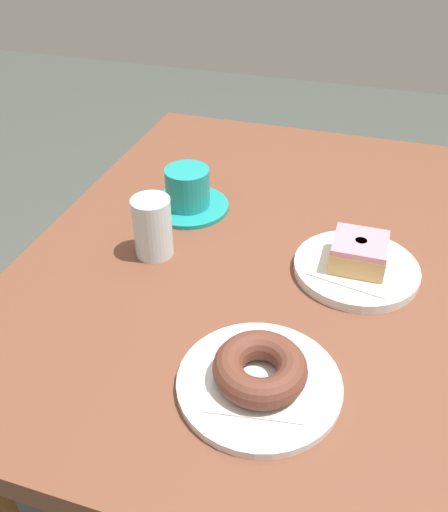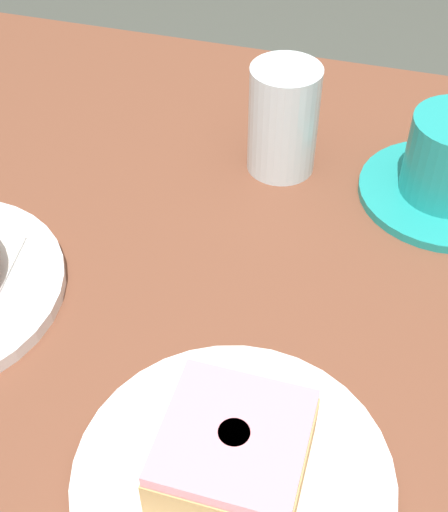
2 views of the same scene
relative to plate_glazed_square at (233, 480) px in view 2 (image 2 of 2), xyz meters
name	(u,v)px [view 2 (image 2 of 2)]	position (x,y,z in m)	size (l,w,h in m)	color
table	(323,361)	(0.03, 0.20, -0.12)	(1.03, 0.71, 0.71)	brown
plate_glazed_square	(233,480)	(0.00, 0.00, 0.00)	(0.20, 0.20, 0.02)	white
napkin_glazed_square	(233,473)	(0.00, 0.00, 0.01)	(0.13, 0.13, 0.00)	white
donut_glazed_square	(234,453)	(0.00, 0.00, 0.03)	(0.09, 0.09, 0.05)	tan
water_glass	(283,120)	(-0.05, 0.33, 0.04)	(0.06, 0.06, 0.10)	silver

